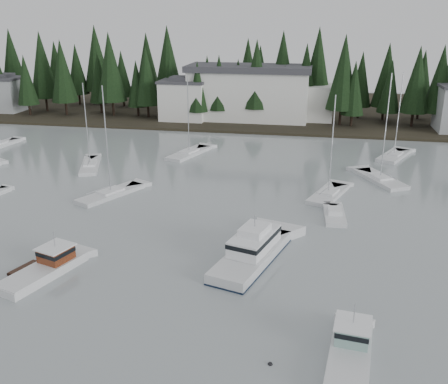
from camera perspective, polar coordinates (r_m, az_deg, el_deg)
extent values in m
cube|color=black|center=(119.39, 6.22, 9.38)|extent=(240.00, 54.00, 1.00)
cube|color=silver|center=(104.15, -4.61, 10.31)|extent=(9.00, 7.00, 7.50)
cube|color=#38383D|center=(103.58, -4.67, 12.49)|extent=(9.54, 7.42, 0.50)
cube|color=#38383D|center=(103.51, -4.68, 12.82)|extent=(4.95, 3.85, 0.80)
cube|color=#999EA0|center=(123.65, -23.81, 10.09)|extent=(8.00, 7.00, 7.00)
cube|color=#38383D|center=(123.19, -24.05, 11.80)|extent=(8.48, 7.42, 0.50)
cube|color=#38383D|center=(123.13, -24.09, 12.08)|extent=(4.40, 3.85, 0.80)
cube|color=silver|center=(104.30, 2.85, 11.06)|extent=(24.00, 10.00, 10.00)
cube|color=#38383D|center=(103.64, 2.90, 13.95)|extent=(25.00, 11.00, 1.20)
cube|color=silver|center=(105.58, 9.55, 10.09)|extent=(10.00, 8.00, 7.00)
cube|color=silver|center=(45.74, -19.95, -8.89)|extent=(5.05, 8.56, 1.17)
cube|color=silver|center=(45.46, -20.04, -8.19)|extent=(4.95, 8.39, 0.11)
cube|color=#451B0D|center=(46.12, -18.65, -6.72)|extent=(2.86, 3.00, 1.26)
cube|color=white|center=(45.84, -18.74, -5.96)|extent=(3.21, 3.39, 0.11)
cube|color=black|center=(46.02, -18.68, -6.44)|extent=(2.92, 3.05, 0.36)
cylinder|color=#A5A8AD|center=(45.53, -18.85, -5.09)|extent=(0.08, 0.08, 1.44)
cube|color=black|center=(47.38, -21.79, -8.29)|extent=(1.91, 3.08, 0.50)
cube|color=silver|center=(45.53, 3.16, -7.67)|extent=(6.51, 11.90, 1.65)
cube|color=black|center=(45.59, 3.16, -7.81)|extent=(6.56, 11.97, 0.23)
cube|color=white|center=(45.29, 3.49, -5.57)|extent=(4.40, 6.48, 1.50)
cube|color=black|center=(45.14, 3.50, -5.16)|extent=(4.48, 6.55, 0.41)
cube|color=white|center=(44.84, 3.52, -4.32)|extent=(2.84, 3.42, 0.67)
cylinder|color=#A5A8AD|center=(44.51, 3.54, -3.35)|extent=(0.10, 0.10, 1.14)
cube|color=silver|center=(34.53, 14.09, -18.37)|extent=(3.47, 7.60, 1.19)
cube|color=silver|center=(34.15, 14.18, -17.52)|extent=(3.40, 7.45, 0.11)
cube|color=#7DA39C|center=(34.97, 14.46, -15.26)|extent=(2.37, 2.45, 1.28)
cube|color=white|center=(34.59, 14.56, -14.32)|extent=(2.66, 2.77, 0.11)
cube|color=black|center=(34.83, 14.50, -14.91)|extent=(2.42, 2.49, 0.37)
cylinder|color=#A5A8AD|center=(34.17, 14.68, -13.23)|extent=(0.08, 0.08, 1.47)
cube|color=silver|center=(82.30, 18.81, 3.76)|extent=(6.26, 8.90, 1.05)
cube|color=white|center=(82.14, 18.86, 4.19)|extent=(3.07, 3.47, 0.30)
cylinder|color=#A5A8AD|center=(80.83, 19.34, 8.39)|extent=(0.14, 0.14, 12.54)
cube|color=silver|center=(62.89, -12.79, -0.42)|extent=(6.40, 9.38, 1.05)
cube|color=white|center=(62.68, -12.84, 0.13)|extent=(3.02, 3.60, 0.30)
cylinder|color=#A5A8AD|center=(60.92, -13.28, 5.74)|extent=(0.14, 0.14, 12.88)
cube|color=silver|center=(79.67, -4.00, 4.27)|extent=(5.70, 9.89, 1.05)
cube|color=white|center=(79.50, -4.01, 4.72)|extent=(2.91, 3.69, 0.30)
cylinder|color=#A5A8AD|center=(78.22, -4.11, 8.83)|extent=(0.14, 0.14, 11.84)
cube|color=silver|center=(70.00, 17.40, 1.22)|extent=(6.78, 9.25, 1.05)
cube|color=white|center=(69.81, 17.45, 1.72)|extent=(3.24, 3.64, 0.30)
cylinder|color=#A5A8AD|center=(68.15, 18.02, 7.09)|extent=(0.14, 0.14, 13.66)
cube|color=silver|center=(75.43, -15.02, 2.75)|extent=(5.47, 9.50, 1.05)
cube|color=white|center=(75.26, -15.06, 3.22)|extent=(2.68, 3.53, 0.30)
cylinder|color=#A5A8AD|center=(73.91, -15.45, 7.45)|extent=(0.14, 0.14, 11.63)
cube|color=silver|center=(62.50, 11.82, -0.48)|extent=(5.42, 8.70, 1.05)
cube|color=white|center=(62.29, 11.86, 0.08)|extent=(2.78, 3.30, 0.30)
cylinder|color=#A5A8AD|center=(60.63, 12.24, 5.25)|extent=(0.14, 0.14, 11.84)
cube|color=silver|center=(56.16, 12.50, -2.78)|extent=(2.50, 6.06, 0.90)
cube|color=white|center=(55.90, 12.55, -2.12)|extent=(1.59, 1.98, 0.55)
sphere|color=black|center=(33.73, 5.29, -19.02)|extent=(0.33, 0.33, 0.33)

